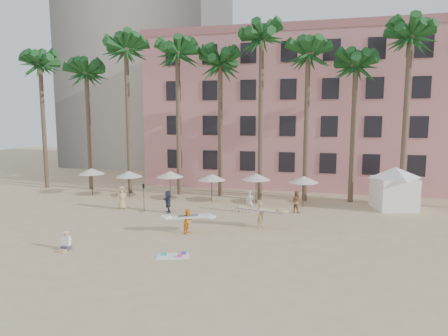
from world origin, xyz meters
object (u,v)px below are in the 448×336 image
carrier_yellow (261,213)px  carrier_white (188,220)px  cabana (394,184)px  pink_hotel (311,112)px

carrier_yellow → carrier_white: carrier_yellow is taller
cabana → carrier_yellow: size_ratio=1.76×
pink_hotel → carrier_white: bearing=-106.8°
pink_hotel → cabana: bearing=-59.5°
pink_hotel → carrier_white: pink_hotel is taller
carrier_yellow → carrier_white: 5.06m
cabana → carrier_white: (-14.22, -10.60, -1.19)m
cabana → carrier_yellow: 12.79m
carrier_white → cabana: bearing=36.7°
cabana → carrier_yellow: (-9.80, -8.15, -1.04)m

